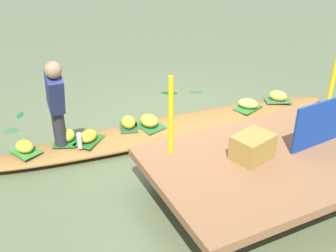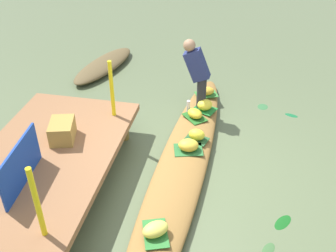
# 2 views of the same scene
# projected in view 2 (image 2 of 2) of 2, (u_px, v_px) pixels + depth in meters

# --- Properties ---
(canal_water) EXTENTS (40.00, 40.00, 0.00)m
(canal_water) POSITION_uv_depth(u_px,v_px,m) (181.00, 175.00, 5.75)
(canal_water) COLOR #576545
(canal_water) RESTS_ON ground
(dock_platform) EXTENTS (3.20, 1.80, 0.50)m
(dock_platform) POSITION_uv_depth(u_px,v_px,m) (44.00, 161.00, 5.33)
(dock_platform) COLOR #8B5E3D
(dock_platform) RESTS_ON ground
(vendor_boat) EXTENTS (5.61, 0.96, 0.19)m
(vendor_boat) POSITION_uv_depth(u_px,v_px,m) (181.00, 170.00, 5.70)
(vendor_boat) COLOR olive
(vendor_boat) RESTS_ON ground
(moored_boat) EXTENTS (2.07, 1.09, 0.20)m
(moored_boat) POSITION_uv_depth(u_px,v_px,m) (104.00, 65.00, 8.55)
(moored_boat) COLOR brown
(moored_boat) RESTS_ON ground
(leaf_mat_1) EXTENTS (0.48, 0.47, 0.01)m
(leaf_mat_1) POSITION_uv_depth(u_px,v_px,m) (195.00, 117.00, 6.66)
(leaf_mat_1) COLOR #246121
(leaf_mat_1) RESTS_ON vendor_boat
(banana_bunch_1) EXTENTS (0.35, 0.35, 0.14)m
(banana_bunch_1) POSITION_uv_depth(u_px,v_px,m) (195.00, 114.00, 6.62)
(banana_bunch_1) COLOR gold
(banana_bunch_1) RESTS_ON vendor_boat
(leaf_mat_2) EXTENTS (0.41, 0.47, 0.01)m
(leaf_mat_2) POSITION_uv_depth(u_px,v_px,m) (206.00, 94.00, 7.30)
(leaf_mat_2) COLOR #368336
(leaf_mat_2) RESTS_ON vendor_boat
(banana_bunch_2) EXTENTS (0.29, 0.33, 0.14)m
(banana_bunch_2) POSITION_uv_depth(u_px,v_px,m) (207.00, 91.00, 7.26)
(banana_bunch_2) COLOR gold
(banana_bunch_2) RESTS_ON vendor_boat
(leaf_mat_3) EXTENTS (0.42, 0.46, 0.01)m
(leaf_mat_3) POSITION_uv_depth(u_px,v_px,m) (205.00, 109.00, 6.87)
(leaf_mat_3) COLOR #1D6F2B
(leaf_mat_3) RESTS_ON vendor_boat
(banana_bunch_3) EXTENTS (0.34, 0.35, 0.18)m
(banana_bunch_3) POSITION_uv_depth(u_px,v_px,m) (205.00, 105.00, 6.82)
(banana_bunch_3) COLOR yellow
(banana_bunch_3) RESTS_ON vendor_boat
(leaf_mat_4) EXTENTS (0.51, 0.41, 0.01)m
(leaf_mat_4) POSITION_uv_depth(u_px,v_px,m) (156.00, 234.00, 4.60)
(leaf_mat_4) COLOR #2C7530
(leaf_mat_4) RESTS_ON vendor_boat
(banana_bunch_4) EXTENTS (0.37, 0.38, 0.15)m
(banana_bunch_4) POSITION_uv_depth(u_px,v_px,m) (155.00, 229.00, 4.56)
(banana_bunch_4) COLOR #E6D653
(banana_bunch_4) RESTS_ON vendor_boat
(leaf_mat_5) EXTENTS (0.41, 0.49, 0.01)m
(leaf_mat_5) POSITION_uv_depth(u_px,v_px,m) (188.00, 150.00, 5.92)
(leaf_mat_5) COLOR #296731
(leaf_mat_5) RESTS_ON vendor_boat
(banana_bunch_5) EXTENTS (0.29, 0.34, 0.17)m
(banana_bunch_5) POSITION_uv_depth(u_px,v_px,m) (188.00, 145.00, 5.88)
(banana_bunch_5) COLOR gold
(banana_bunch_5) RESTS_ON vendor_boat
(leaf_mat_6) EXTENTS (0.34, 0.41, 0.01)m
(leaf_mat_6) POSITION_uv_depth(u_px,v_px,m) (197.00, 139.00, 6.14)
(leaf_mat_6) COLOR #25512A
(leaf_mat_6) RESTS_ON vendor_boat
(banana_bunch_6) EXTENTS (0.22, 0.27, 0.18)m
(banana_bunch_6) POSITION_uv_depth(u_px,v_px,m) (197.00, 135.00, 6.09)
(banana_bunch_6) COLOR yellow
(banana_bunch_6) RESTS_ON vendor_boat
(vendor_person) EXTENTS (0.21, 0.47, 1.22)m
(vendor_person) POSITION_uv_depth(u_px,v_px,m) (197.00, 70.00, 6.57)
(vendor_person) COLOR #28282D
(vendor_person) RESTS_ON vendor_boat
(water_bottle) EXTENTS (0.06, 0.06, 0.22)m
(water_bottle) POSITION_uv_depth(u_px,v_px,m) (188.00, 106.00, 6.75)
(water_bottle) COLOR silver
(water_bottle) RESTS_ON vendor_boat
(market_banner) EXTENTS (1.00, 0.11, 0.56)m
(market_banner) POSITION_uv_depth(u_px,v_px,m) (20.00, 165.00, 4.73)
(market_banner) COLOR #153997
(market_banner) RESTS_ON dock_platform
(railing_post_west) EXTENTS (0.06, 0.06, 0.91)m
(railing_post_west) POSITION_uv_depth(u_px,v_px,m) (37.00, 203.00, 3.97)
(railing_post_west) COLOR yellow
(railing_post_west) RESTS_ON dock_platform
(railing_post_east) EXTENTS (0.06, 0.06, 0.91)m
(railing_post_east) POSITION_uv_depth(u_px,v_px,m) (112.00, 89.00, 5.91)
(railing_post_east) COLOR yellow
(railing_post_east) RESTS_ON dock_platform
(produce_crate) EXTENTS (0.51, 0.42, 0.28)m
(produce_crate) POSITION_uv_depth(u_px,v_px,m) (62.00, 131.00, 5.56)
(produce_crate) COLOR #A2803A
(produce_crate) RESTS_ON dock_platform
(drifting_plant_0) EXTENTS (0.26, 0.23, 0.01)m
(drifting_plant_0) POSITION_uv_depth(u_px,v_px,m) (263.00, 107.00, 7.31)
(drifting_plant_0) COLOR #316739
(drifting_plant_0) RESTS_ON ground
(drifting_plant_1) EXTENTS (0.27, 0.21, 0.01)m
(drifting_plant_1) POSITION_uv_depth(u_px,v_px,m) (268.00, 250.00, 4.65)
(drifting_plant_1) COLOR #375F31
(drifting_plant_1) RESTS_ON ground
(drifting_plant_2) EXTENTS (0.17, 0.25, 0.01)m
(drifting_plant_2) POSITION_uv_depth(u_px,v_px,m) (291.00, 115.00, 7.07)
(drifting_plant_2) COLOR #156032
(drifting_plant_2) RESTS_ON ground
(drifting_plant_3) EXTENTS (0.34, 0.29, 0.01)m
(drifting_plant_3) POSITION_uv_depth(u_px,v_px,m) (283.00, 222.00, 5.00)
(drifting_plant_3) COLOR #125318
(drifting_plant_3) RESTS_ON ground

